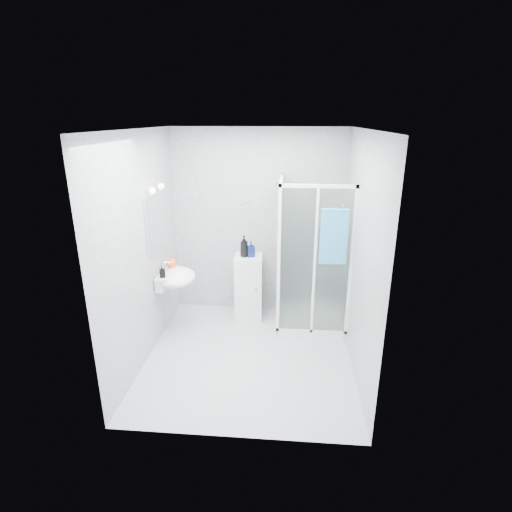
# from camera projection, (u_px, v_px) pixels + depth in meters

# --- Properties ---
(room) EXTENTS (2.40, 2.60, 2.60)m
(room) POSITION_uv_depth(u_px,v_px,m) (249.00, 253.00, 4.37)
(room) COLOR silver
(room) RESTS_ON ground
(shower_enclosure) EXTENTS (0.90, 0.95, 2.00)m
(shower_enclosure) POSITION_uv_depth(u_px,v_px,m) (305.00, 297.00, 5.32)
(shower_enclosure) COLOR white
(shower_enclosure) RESTS_ON ground
(wall_basin) EXTENTS (0.46, 0.56, 0.35)m
(wall_basin) POSITION_uv_depth(u_px,v_px,m) (175.00, 277.00, 5.04)
(wall_basin) COLOR white
(wall_basin) RESTS_ON ground
(mirror) EXTENTS (0.02, 0.60, 0.70)m
(mirror) POSITION_uv_depth(u_px,v_px,m) (155.00, 223.00, 4.82)
(mirror) COLOR white
(mirror) RESTS_ON room
(vanity_lights) EXTENTS (0.10, 0.40, 0.08)m
(vanity_lights) POSITION_uv_depth(u_px,v_px,m) (156.00, 189.00, 4.68)
(vanity_lights) COLOR silver
(vanity_lights) RESTS_ON room
(wall_hooks) EXTENTS (0.23, 0.06, 0.03)m
(wall_hooks) POSITION_uv_depth(u_px,v_px,m) (240.00, 201.00, 5.47)
(wall_hooks) COLOR silver
(wall_hooks) RESTS_ON room
(storage_cabinet) EXTENTS (0.39, 0.41, 0.92)m
(storage_cabinet) POSITION_uv_depth(u_px,v_px,m) (249.00, 287.00, 5.61)
(storage_cabinet) COLOR white
(storage_cabinet) RESTS_ON ground
(hand_towel) EXTENTS (0.31, 0.05, 0.67)m
(hand_towel) POSITION_uv_depth(u_px,v_px,m) (334.00, 235.00, 4.60)
(hand_towel) COLOR #328BBE
(hand_towel) RESTS_ON shower_enclosure
(shampoo_bottle_a) EXTENTS (0.13, 0.13, 0.30)m
(shampoo_bottle_a) POSITION_uv_depth(u_px,v_px,m) (244.00, 246.00, 5.39)
(shampoo_bottle_a) COLOR black
(shampoo_bottle_a) RESTS_ON storage_cabinet
(shampoo_bottle_b) EXTENTS (0.12, 0.12, 0.21)m
(shampoo_bottle_b) POSITION_uv_depth(u_px,v_px,m) (251.00, 249.00, 5.41)
(shampoo_bottle_b) COLOR #0C1A4C
(shampoo_bottle_b) RESTS_ON storage_cabinet
(soap_dispenser_orange) EXTENTS (0.17, 0.17, 0.18)m
(soap_dispenser_orange) POSITION_uv_depth(u_px,v_px,m) (171.00, 261.00, 5.16)
(soap_dispenser_orange) COLOR #F8581D
(soap_dispenser_orange) RESTS_ON wall_basin
(soap_dispenser_black) EXTENTS (0.09, 0.09, 0.15)m
(soap_dispenser_black) POSITION_uv_depth(u_px,v_px,m) (162.00, 271.00, 4.85)
(soap_dispenser_black) COLOR black
(soap_dispenser_black) RESTS_ON wall_basin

